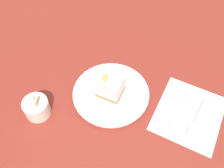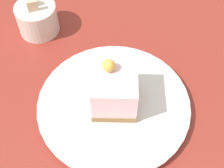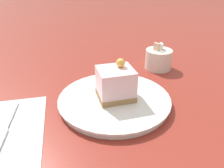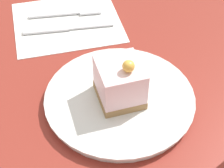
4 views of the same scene
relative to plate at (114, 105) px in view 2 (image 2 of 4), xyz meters
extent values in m
plane|color=maroon|center=(0.04, 0.02, -0.01)|extent=(4.00, 4.00, 0.00)
cylinder|color=silver|center=(0.00, 0.00, 0.00)|extent=(0.24, 0.24, 0.02)
cylinder|color=silver|center=(0.00, 0.00, 0.00)|extent=(0.25, 0.25, 0.00)
cube|color=#9E7547|center=(0.00, 0.00, 0.01)|extent=(0.08, 0.07, 0.01)
cube|color=silver|center=(0.00, 0.00, 0.05)|extent=(0.08, 0.07, 0.06)
sphere|color=#EFB747|center=(0.02, 0.01, 0.09)|extent=(0.02, 0.02, 0.02)
cylinder|color=silver|center=(0.19, 0.14, 0.02)|extent=(0.08, 0.08, 0.06)
cube|color=#D8B28C|center=(0.18, 0.14, 0.06)|extent=(0.01, 0.02, 0.02)
cube|color=white|center=(0.20, 0.15, 0.06)|extent=(0.02, 0.02, 0.02)
camera|label=1|loc=(-0.17, 0.42, 0.69)|focal=40.00mm
camera|label=2|loc=(-0.27, 0.01, 0.44)|focal=50.00mm
camera|label=3|loc=(-0.14, -0.40, 0.27)|focal=35.00mm
camera|label=4|loc=(0.40, -0.16, 0.46)|focal=60.00mm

